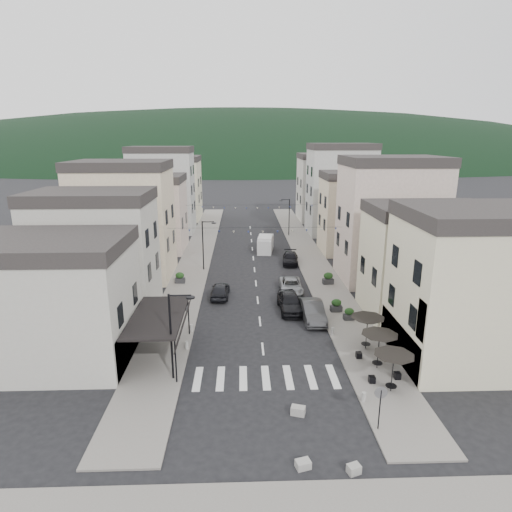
# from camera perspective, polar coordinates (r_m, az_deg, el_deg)

# --- Properties ---
(ground) EXTENTS (700.00, 700.00, 0.00)m
(ground) POSITION_cam_1_polar(r_m,az_deg,el_deg) (27.82, 1.56, -18.05)
(ground) COLOR black
(ground) RESTS_ON ground
(sidewalk_left) EXTENTS (4.00, 76.00, 0.12)m
(sidewalk_left) POSITION_cam_1_polar(r_m,az_deg,el_deg) (57.53, -7.88, -0.05)
(sidewalk_left) COLOR slate
(sidewalk_left) RESTS_ON ground
(sidewalk_right) EXTENTS (4.00, 76.00, 0.12)m
(sidewalk_right) POSITION_cam_1_polar(r_m,az_deg,el_deg) (57.92, 7.05, 0.08)
(sidewalk_right) COLOR slate
(sidewalk_right) RESTS_ON ground
(hill_backdrop) EXTENTS (640.00, 360.00, 70.00)m
(hill_backdrop) POSITION_cam_1_polar(r_m,az_deg,el_deg) (323.49, -1.75, 12.83)
(hill_backdrop) COLOR black
(hill_backdrop) RESTS_ON ground
(boutique_building) EXTENTS (12.00, 8.00, 8.00)m
(boutique_building) POSITION_cam_1_polar(r_m,az_deg,el_deg) (33.41, -26.74, -6.14)
(boutique_building) COLOR #AEAB9F
(boutique_building) RESTS_ON ground
(bistro_building) EXTENTS (10.00, 8.00, 10.00)m
(bistro_building) POSITION_cam_1_polar(r_m,az_deg,el_deg) (33.17, 27.12, -4.49)
(bistro_building) COLOR beige
(bistro_building) RESTS_ON ground
(boutique_awning) EXTENTS (3.77, 7.50, 3.28)m
(boutique_awning) POSITION_cam_1_polar(r_m,az_deg,el_deg) (31.22, -12.51, -8.01)
(boutique_awning) COLOR black
(boutique_awning) RESTS_ON ground
(buildings_row_left) EXTENTS (10.20, 54.16, 14.00)m
(buildings_row_left) POSITION_cam_1_polar(r_m,az_deg,el_deg) (62.93, -13.96, 6.63)
(buildings_row_left) COLOR #AEAB9F
(buildings_row_left) RESTS_ON ground
(buildings_row_right) EXTENTS (10.20, 54.16, 14.50)m
(buildings_row_right) POSITION_cam_1_polar(r_m,az_deg,el_deg) (62.49, 12.99, 6.81)
(buildings_row_right) COLOR beige
(buildings_row_right) RESTS_ON ground
(cafe_terrace) EXTENTS (2.50, 8.10, 2.53)m
(cafe_terrace) POSITION_cam_1_polar(r_m,az_deg,el_deg) (30.45, 16.13, -10.46)
(cafe_terrace) COLOR black
(cafe_terrace) RESTS_ON ground
(streetlamp_left_near) EXTENTS (1.70, 0.56, 6.00)m
(streetlamp_left_near) POSITION_cam_1_polar(r_m,az_deg,el_deg) (28.04, -10.76, -9.39)
(streetlamp_left_near) COLOR black
(streetlamp_left_near) RESTS_ON ground
(streetlamp_left_far) EXTENTS (1.70, 0.56, 6.00)m
(streetlamp_left_far) POSITION_cam_1_polar(r_m,az_deg,el_deg) (50.68, -6.80, 2.10)
(streetlamp_left_far) COLOR black
(streetlamp_left_far) RESTS_ON ground
(streetlamp_right_far) EXTENTS (1.70, 0.56, 6.00)m
(streetlamp_right_far) POSITION_cam_1_polar(r_m,az_deg,el_deg) (68.53, 4.22, 5.69)
(streetlamp_right_far) COLOR black
(streetlamp_right_far) RESTS_ON ground
(traffic_sign) EXTENTS (0.70, 0.07, 2.70)m
(traffic_sign) POSITION_cam_1_polar(r_m,az_deg,el_deg) (24.90, 16.27, -17.89)
(traffic_sign) COLOR black
(traffic_sign) RESTS_ON ground
(bollards) EXTENTS (11.66, 10.26, 0.60)m
(bollards) POSITION_cam_1_polar(r_m,az_deg,el_deg) (32.34, 0.96, -12.03)
(bollards) COLOR gray
(bollards) RESTS_ON ground
(bunting_near) EXTENTS (19.00, 0.28, 0.62)m
(bunting_near) POSITION_cam_1_polar(r_m,az_deg,el_deg) (46.19, -0.05, 3.38)
(bunting_near) COLOR black
(bunting_near) RESTS_ON ground
(bunting_far) EXTENTS (19.00, 0.28, 0.62)m
(bunting_far) POSITION_cam_1_polar(r_m,az_deg,el_deg) (61.91, -0.55, 6.50)
(bunting_far) COLOR black
(bunting_far) RESTS_ON ground
(parked_car_a) EXTENTS (2.27, 5.13, 1.72)m
(parked_car_a) POSITION_cam_1_polar(r_m,az_deg,el_deg) (39.44, 4.56, -6.12)
(parked_car_a) COLOR black
(parked_car_a) RESTS_ON ground
(parked_car_b) EXTENTS (1.83, 5.03, 1.65)m
(parked_car_b) POSITION_cam_1_polar(r_m,az_deg,el_deg) (37.73, 7.57, -7.31)
(parked_car_b) COLOR #313234
(parked_car_b) RESTS_ON ground
(parked_car_c) EXTENTS (2.39, 4.96, 1.36)m
(parked_car_c) POSITION_cam_1_polar(r_m,az_deg,el_deg) (44.14, 4.69, -3.97)
(parked_car_c) COLOR gray
(parked_car_c) RESTS_ON ground
(parked_car_d) EXTENTS (2.37, 4.83, 1.35)m
(parked_car_d) POSITION_cam_1_polar(r_m,az_deg,el_deg) (54.00, 4.60, -0.31)
(parked_car_d) COLOR black
(parked_car_d) RESTS_ON ground
(parked_car_e) EXTENTS (1.91, 4.40, 1.48)m
(parked_car_e) POSITION_cam_1_polar(r_m,az_deg,el_deg) (42.77, -4.80, -4.54)
(parked_car_e) COLOR black
(parked_car_e) RESTS_ON ground
(delivery_van) EXTENTS (2.55, 5.04, 2.31)m
(delivery_van) POSITION_cam_1_polar(r_m,az_deg,el_deg) (59.42, 1.27, 1.67)
(delivery_van) COLOR silver
(delivery_van) RESTS_ON ground
(pedestrian_a) EXTENTS (0.71, 0.65, 1.63)m
(pedestrian_a) POSITION_cam_1_polar(r_m,az_deg,el_deg) (38.24, -10.65, -6.95)
(pedestrian_a) COLOR black
(pedestrian_a) RESTS_ON sidewalk_left
(pedestrian_b) EXTENTS (1.20, 1.14, 1.95)m
(pedestrian_b) POSITION_cam_1_polar(r_m,az_deg,el_deg) (38.14, -13.55, -6.93)
(pedestrian_b) COLOR black
(pedestrian_b) RESTS_ON sidewalk_left
(concrete_block_a) EXTENTS (0.91, 0.72, 0.50)m
(concrete_block_a) POSITION_cam_1_polar(r_m,az_deg,el_deg) (26.21, 5.63, -19.84)
(concrete_block_a) COLOR gray
(concrete_block_a) RESTS_ON ground
(concrete_block_b) EXTENTS (0.72, 0.63, 0.45)m
(concrete_block_b) POSITION_cam_1_polar(r_m,az_deg,el_deg) (23.10, 12.92, -25.96)
(concrete_block_b) COLOR gray
(concrete_block_b) RESTS_ON ground
(concrete_block_c) EXTENTS (0.81, 0.67, 0.40)m
(concrete_block_c) POSITION_cam_1_polar(r_m,az_deg,el_deg) (23.02, 6.30, -25.88)
(concrete_block_c) COLOR gray
(concrete_block_c) RESTS_ON ground
(planter_la) EXTENTS (0.91, 0.51, 1.01)m
(planter_la) POSITION_cam_1_polar(r_m,az_deg,el_deg) (39.89, -9.69, -6.44)
(planter_la) COLOR #323335
(planter_la) RESTS_ON sidewalk_left
(planter_lb) EXTENTS (1.09, 0.62, 1.20)m
(planter_lb) POSITION_cam_1_polar(r_m,az_deg,el_deg) (47.12, -10.11, -2.87)
(planter_lb) COLOR #2B2B2D
(planter_lb) RESTS_ON sidewalk_left
(planter_ra) EXTENTS (0.99, 0.59, 1.07)m
(planter_ra) POSITION_cam_1_polar(r_m,az_deg,el_deg) (38.19, 12.30, -7.56)
(planter_ra) COLOR #2B2B2E
(planter_ra) RESTS_ON sidewalk_right
(planter_rb) EXTENTS (1.08, 0.64, 1.17)m
(planter_rb) POSITION_cam_1_polar(r_m,az_deg,el_deg) (39.68, 10.65, -6.48)
(planter_rb) COLOR #2B2B2E
(planter_rb) RESTS_ON sidewalk_right
(planter_rc) EXTENTS (1.22, 0.78, 1.28)m
(planter_rc) POSITION_cam_1_polar(r_m,az_deg,el_deg) (46.71, 9.59, -2.95)
(planter_rc) COLOR #2D2E30
(planter_rc) RESTS_ON sidewalk_right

